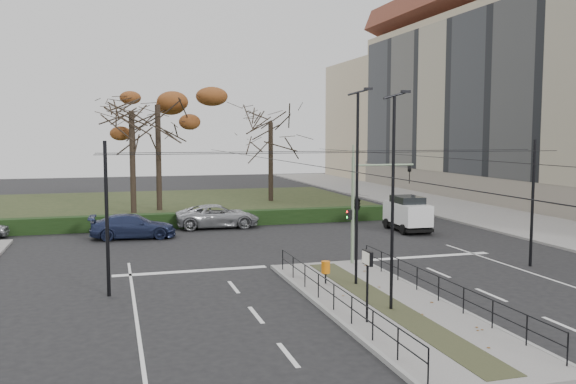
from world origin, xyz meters
The scene contains 19 objects.
ground centered at (0.00, 0.00, 0.00)m, with size 140.00×140.00×0.00m, color black.
median_island centered at (0.00, -2.50, 0.07)m, with size 4.40×15.00×0.14m, color slate.
sidewalk_east centered at (18.00, 22.00, 0.07)m, with size 8.00×90.00×0.14m, color slate.
park centered at (-6.00, 32.00, 0.05)m, with size 38.00×26.00×0.10m, color #242E17.
hedge centered at (-6.00, 18.60, 0.50)m, with size 38.00×1.00×1.00m, color black.
apartment_block centered at (27.97, 23.97, 10.39)m, with size 13.09×52.10×21.64m.
median_railing centered at (0.00, -2.60, 0.98)m, with size 4.14×13.24×0.92m.
catenary centered at (0.00, 1.62, 3.42)m, with size 20.00×34.00×6.00m.
traffic_light centered at (1.79, 4.40, 3.07)m, with size 3.42×1.97×5.03m.
litter_bin centered at (-1.06, 1.02, 0.80)m, with size 0.36×0.36×0.92m.
info_panel centered at (-1.51, -4.21, 1.99)m, with size 0.13×0.61×2.36m.
streetlamp_median_near centered at (-0.09, -3.11, 4.00)m, with size 0.63×0.13×7.60m.
streetlamp_median_far centered at (0.11, 0.55, 4.18)m, with size 0.66×0.14×7.96m.
parked_car_third centered at (-8.23, 15.24, 0.73)m, with size 2.05×5.04×1.46m, color #21294D.
parked_car_fourth centered at (-2.63, 18.00, 0.77)m, with size 2.56×5.56×1.54m, color #97999E.
white_van centered at (8.88, 13.17, 1.18)m, with size 2.10×4.23×2.26m.
rust_tree centered at (-5.72, 27.98, 8.56)m, with size 8.06×8.06×11.14m.
bare_tree_center centered at (4.70, 32.08, 6.79)m, with size 6.46×6.46×9.60m.
bare_tree_near centered at (-7.80, 26.72, 7.40)m, with size 5.70×5.70×10.47m.
Camera 1 is at (-9.37, -22.10, 6.26)m, focal length 38.00 mm.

